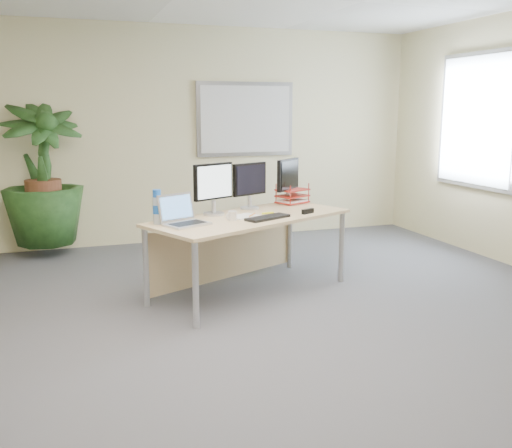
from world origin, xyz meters
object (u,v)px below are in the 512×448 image
object	(u,v)px
monitor_left	(213,186)
laptop	(183,217)
monitor_right	(250,183)
floor_plant	(44,192)
desk	(243,231)

from	to	relation	value
monitor_left	laptop	xyz separation A→B (m)	(-0.36, -0.33, -0.21)
monitor_left	monitor_right	size ratio (longest dim) A/B	1.06
floor_plant	monitor_left	size ratio (longest dim) A/B	3.17
desk	laptop	bearing A→B (deg)	-156.78
laptop	monitor_left	bearing A→B (deg)	42.94
desk	monitor_left	bearing A→B (deg)	164.28
monitor_left	monitor_right	bearing A→B (deg)	25.15
desk	laptop	xyz separation A→B (m)	(-0.61, -0.26, 0.21)
desk	floor_plant	size ratio (longest dim) A/B	1.37
laptop	monitor_right	bearing A→B (deg)	34.40
floor_plant	laptop	xyz separation A→B (m)	(1.15, -2.23, 0.04)
monitor_right	laptop	world-z (taller)	monitor_right
monitor_right	floor_plant	bearing A→B (deg)	138.45
monitor_left	monitor_right	world-z (taller)	monitor_left
monitor_right	laptop	size ratio (longest dim) A/B	1.00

